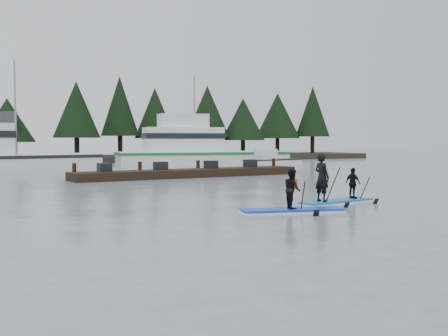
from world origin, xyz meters
name	(u,v)px	position (x,y,z in m)	size (l,w,h in m)	color
ground	(301,208)	(0.00, 0.00, 0.00)	(160.00, 160.00, 0.00)	slate
far_shore	(69,159)	(0.00, 42.00, 0.30)	(70.00, 8.00, 0.60)	#2D281E
treeline	(69,162)	(0.00, 42.00, 0.00)	(60.00, 4.00, 8.00)	black
fishing_boat_medium	(198,158)	(9.47, 30.86, 0.65)	(15.81, 6.59, 9.01)	silver
skiff	(273,163)	(14.12, 25.37, 0.31)	(5.31, 1.59, 0.62)	silver
floating_dock	(190,173)	(2.57, 16.09, 0.25)	(14.92, 1.99, 0.50)	black
buoy_b	(105,175)	(-1.66, 20.54, 0.00)	(0.63, 0.63, 0.63)	orange
buoy_c	(250,167)	(12.00, 25.61, 0.00)	(0.62, 0.62, 0.62)	orange
paddleboard_solo	(292,198)	(-0.86, -0.80, 0.46)	(3.40, 1.55, 1.85)	#1438BB
paddleboard_duo	(334,186)	(1.89, 0.66, 0.65)	(3.34, 1.49, 2.36)	#1364B4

